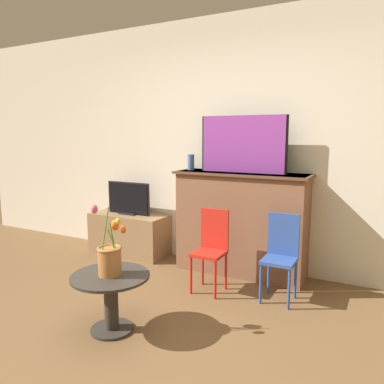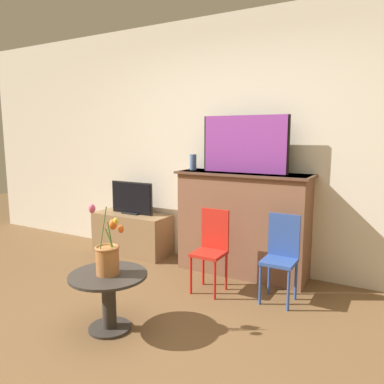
% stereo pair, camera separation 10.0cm
% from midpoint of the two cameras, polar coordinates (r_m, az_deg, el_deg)
% --- Properties ---
extents(ground_plane, '(14.00, 14.00, 0.00)m').
position_cam_midpoint_polar(ground_plane, '(2.68, -13.19, -24.35)').
color(ground_plane, brown).
extents(wall_back, '(8.00, 0.06, 2.70)m').
position_cam_midpoint_polar(wall_back, '(4.09, 6.14, 7.29)').
color(wall_back, beige).
rests_on(wall_back, ground).
extents(fireplace_mantel, '(1.40, 0.43, 1.07)m').
position_cam_midpoint_polar(fireplace_mantel, '(3.93, 6.73, -4.60)').
color(fireplace_mantel, brown).
rests_on(fireplace_mantel, ground).
extents(painting, '(0.91, 0.03, 0.57)m').
position_cam_midpoint_polar(painting, '(3.83, 6.99, 7.24)').
color(painting, black).
rests_on(painting, fireplace_mantel).
extents(mantel_candle, '(0.07, 0.07, 0.17)m').
position_cam_midpoint_polar(mantel_candle, '(4.08, -0.86, 4.57)').
color(mantel_candle, '#4C6699').
rests_on(mantel_candle, fireplace_mantel).
extents(tv_stand, '(0.96, 0.40, 0.50)m').
position_cam_midpoint_polar(tv_stand, '(4.67, -10.17, -6.31)').
color(tv_stand, olive).
rests_on(tv_stand, ground).
extents(tv_monitor, '(0.59, 0.12, 0.39)m').
position_cam_midpoint_polar(tv_monitor, '(4.58, -10.27, -1.03)').
color(tv_monitor, black).
rests_on(tv_monitor, tv_stand).
extents(chair_red, '(0.28, 0.28, 0.76)m').
position_cam_midpoint_polar(chair_red, '(3.52, 2.16, -8.09)').
color(chair_red, red).
rests_on(chair_red, ground).
extents(chair_blue, '(0.28, 0.28, 0.76)m').
position_cam_midpoint_polar(chair_blue, '(3.41, 12.59, -8.88)').
color(chair_blue, '#2D4C99').
rests_on(chair_blue, ground).
extents(side_table, '(0.58, 0.58, 0.43)m').
position_cam_midpoint_polar(side_table, '(2.94, -13.25, -14.88)').
color(side_table, '#332D28').
rests_on(side_table, ground).
extents(vase_tulips, '(0.20, 0.20, 0.54)m').
position_cam_midpoint_polar(vase_tulips, '(2.83, -13.41, -9.62)').
color(vase_tulips, '#AD6B38').
rests_on(vase_tulips, side_table).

